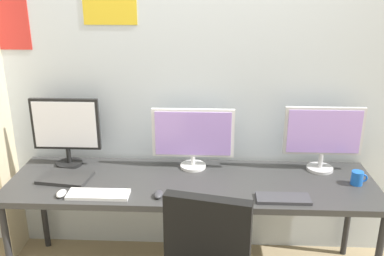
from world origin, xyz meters
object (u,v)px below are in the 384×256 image
object	(u,v)px
keyboard_right	(283,198)
laptop_closed	(66,178)
coffee_mug	(357,178)
monitor_right	(323,135)
monitor_center	(193,136)
mouse_left_side	(158,194)
keyboard_left	(98,194)
monitor_left	(66,129)
desk	(192,187)
mouse_right_side	(61,193)

from	to	relation	value
keyboard_right	laptop_closed	distance (m)	1.41
coffee_mug	monitor_right	bearing A→B (deg)	130.90
monitor_center	mouse_left_side	world-z (taller)	monitor_center
laptop_closed	keyboard_right	bearing A→B (deg)	-0.94
monitor_center	keyboard_left	world-z (taller)	monitor_center
monitor_right	coffee_mug	bearing A→B (deg)	-49.10
monitor_left	keyboard_left	bearing A→B (deg)	-54.05
monitor_center	mouse_left_side	xyz separation A→B (m)	(-0.19, -0.44, -0.22)
monitor_right	laptop_closed	world-z (taller)	monitor_right
monitor_right	keyboard_right	world-z (taller)	monitor_right
monitor_left	monitor_center	world-z (taller)	monitor_left
desk	coffee_mug	world-z (taller)	coffee_mug
monitor_right	monitor_left	bearing A→B (deg)	-180.00
keyboard_left	mouse_left_side	world-z (taller)	mouse_left_side
monitor_right	desk	bearing A→B (deg)	-166.45
desk	mouse_left_side	xyz separation A→B (m)	(-0.19, -0.22, 0.06)
keyboard_left	mouse_left_side	size ratio (longest dim) A/B	3.94
monitor_left	mouse_right_side	xyz separation A→B (m)	(0.09, -0.45, -0.26)
monitor_center	mouse_right_side	xyz separation A→B (m)	(-0.79, -0.45, -0.22)
monitor_center	keyboard_right	distance (m)	0.75
desk	laptop_closed	world-z (taller)	laptop_closed
keyboard_right	coffee_mug	bearing A→B (deg)	24.14
coffee_mug	keyboard_left	bearing A→B (deg)	-172.05
desk	mouse_right_side	xyz separation A→B (m)	(-0.79, -0.24, 0.06)
keyboard_right	mouse_right_side	xyz separation A→B (m)	(-1.35, -0.01, 0.01)
keyboard_right	laptop_closed	size ratio (longest dim) A/B	1.01
monitor_left	mouse_right_side	world-z (taller)	monitor_left
keyboard_right	laptop_closed	world-z (taller)	laptop_closed
mouse_left_side	monitor_right	bearing A→B (deg)	22.07
monitor_center	mouse_left_side	size ratio (longest dim) A/B	5.87
monitor_left	coffee_mug	bearing A→B (deg)	-6.30
desk	monitor_center	bearing A→B (deg)	90.00
desk	monitor_left	size ratio (longest dim) A/B	4.93
monitor_left	coffee_mug	distance (m)	1.97
monitor_left	mouse_left_side	distance (m)	0.85
monitor_center	keyboard_right	size ratio (longest dim) A/B	1.75
monitor_center	monitor_right	xyz separation A→B (m)	(0.88, -0.00, 0.02)
mouse_right_side	coffee_mug	xyz separation A→B (m)	(1.85, 0.24, 0.03)
monitor_left	laptop_closed	bearing A→B (deg)	-78.44
monitor_center	keyboard_left	xyz separation A→B (m)	(-0.56, -0.44, -0.22)
monitor_center	laptop_closed	bearing A→B (deg)	-164.66
desk	monitor_center	world-z (taller)	monitor_center
desk	mouse_right_side	world-z (taller)	mouse_right_side
monitor_left	keyboard_left	size ratio (longest dim) A/B	1.29
mouse_left_side	keyboard_right	bearing A→B (deg)	-0.54
monitor_left	keyboard_left	distance (m)	0.61
keyboard_left	coffee_mug	bearing A→B (deg)	7.95
monitor_right	mouse_left_side	distance (m)	1.18
desk	laptop_closed	size ratio (longest dim) A/B	7.51
keyboard_left	coffee_mug	distance (m)	1.64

